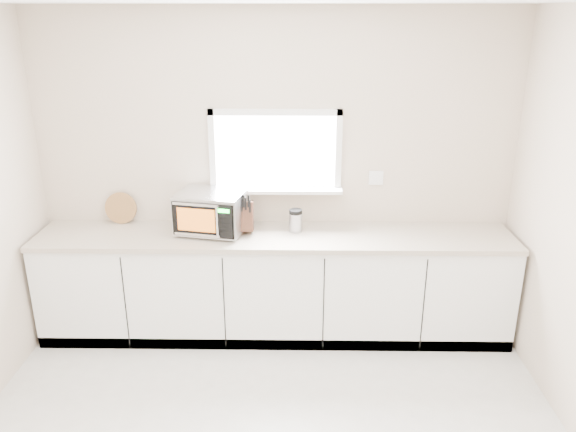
{
  "coord_description": "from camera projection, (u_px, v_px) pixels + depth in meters",
  "views": [
    {
      "loc": [
        0.18,
        -2.58,
        2.65
      ],
      "look_at": [
        0.11,
        1.55,
        1.13
      ],
      "focal_mm": 35.0,
      "sensor_mm": 36.0,
      "label": 1
    }
  ],
  "objects": [
    {
      "name": "knife_block",
      "position": [
        246.0,
        216.0,
        4.61
      ],
      "size": [
        0.12,
        0.24,
        0.34
      ],
      "rotation": [
        0.0,
        0.0,
        0.04
      ],
      "color": "#4E271C",
      "rests_on": "countertop"
    },
    {
      "name": "countertop",
      "position": [
        275.0,
        237.0,
        4.61
      ],
      "size": [
        3.92,
        0.64,
        0.04
      ],
      "primitive_type": "cube",
      "color": "#B6AE96",
      "rests_on": "cabinets"
    },
    {
      "name": "cabinets",
      "position": [
        275.0,
        286.0,
        4.78
      ],
      "size": [
        3.92,
        0.6,
        0.88
      ],
      "primitive_type": "cube",
      "color": "white",
      "rests_on": "ground"
    },
    {
      "name": "coffee_grinder",
      "position": [
        296.0,
        220.0,
        4.64
      ],
      "size": [
        0.12,
        0.12,
        0.19
      ],
      "rotation": [
        0.0,
        0.0,
        0.08
      ],
      "color": "#B4B6BC",
      "rests_on": "countertop"
    },
    {
      "name": "back_wall",
      "position": [
        276.0,
        172.0,
        4.74
      ],
      "size": [
        4.0,
        0.17,
        2.7
      ],
      "color": "beige",
      "rests_on": "ground"
    },
    {
      "name": "microwave",
      "position": [
        211.0,
        211.0,
        4.6
      ],
      "size": [
        0.6,
        0.51,
        0.34
      ],
      "rotation": [
        0.0,
        0.0,
        -0.2
      ],
      "color": "black",
      "rests_on": "countertop"
    },
    {
      "name": "cutting_board",
      "position": [
        121.0,
        208.0,
        4.82
      ],
      "size": [
        0.27,
        0.06,
        0.27
      ],
      "primitive_type": "cylinder",
      "rotation": [
        1.4,
        0.0,
        0.0
      ],
      "color": "#9A633B",
      "rests_on": "countertop"
    }
  ]
}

